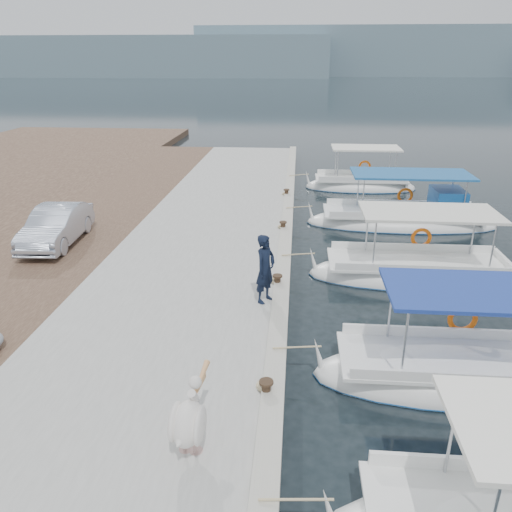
% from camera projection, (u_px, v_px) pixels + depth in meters
% --- Properties ---
extents(ground, '(400.00, 400.00, 0.00)m').
position_uv_depth(ground, '(288.00, 328.00, 13.01)').
color(ground, black).
rests_on(ground, ground).
extents(concrete_quay, '(6.00, 40.00, 0.50)m').
position_uv_depth(concrete_quay, '(207.00, 248.00, 17.78)').
color(concrete_quay, '#9F9F9A').
rests_on(concrete_quay, ground).
extents(quay_curb, '(0.44, 40.00, 0.12)m').
position_uv_depth(quay_curb, '(285.00, 242.00, 17.45)').
color(quay_curb, '#AEAB9A').
rests_on(quay_curb, concrete_quay).
extents(cobblestone_strip, '(4.00, 40.00, 0.50)m').
position_uv_depth(cobblestone_strip, '(72.00, 244.00, 18.16)').
color(cobblestone_strip, '#4C3528').
rests_on(cobblestone_strip, ground).
extents(distant_hills, '(330.00, 60.00, 18.00)m').
position_uv_depth(distant_hills, '(376.00, 55.00, 194.54)').
color(distant_hills, slate).
rests_on(distant_hills, ground).
extents(fishing_caique_b, '(6.21, 2.21, 2.83)m').
position_uv_depth(fishing_caique_b, '(457.00, 377.00, 10.78)').
color(fishing_caique_b, white).
rests_on(fishing_caique_b, ground).
extents(fishing_caique_c, '(6.83, 2.31, 2.83)m').
position_uv_depth(fishing_caique_c, '(416.00, 275.00, 15.89)').
color(fishing_caique_c, white).
rests_on(fishing_caique_c, ground).
extents(fishing_caique_d, '(7.90, 2.44, 2.83)m').
position_uv_depth(fishing_caique_d, '(404.00, 221.00, 20.90)').
color(fishing_caique_d, white).
rests_on(fishing_caique_d, ground).
extents(fishing_caique_e, '(5.87, 2.23, 2.83)m').
position_uv_depth(fishing_caique_e, '(360.00, 187.00, 26.80)').
color(fishing_caique_e, white).
rests_on(fishing_caique_e, ground).
extents(mooring_bollards, '(0.28, 20.28, 0.33)m').
position_uv_depth(mooring_bollards, '(277.00, 279.00, 14.17)').
color(mooring_bollards, black).
rests_on(mooring_bollards, concrete_quay).
extents(pelican, '(0.63, 1.54, 1.19)m').
position_uv_depth(pelican, '(189.00, 420.00, 8.03)').
color(pelican, tan).
rests_on(pelican, concrete_quay).
extents(fisherman, '(0.73, 0.81, 1.86)m').
position_uv_depth(fisherman, '(265.00, 269.00, 13.01)').
color(fisherman, black).
rests_on(fisherman, concrete_quay).
extents(parked_car, '(1.62, 4.02, 1.30)m').
position_uv_depth(parked_car, '(56.00, 226.00, 17.25)').
color(parked_car, silver).
rests_on(parked_car, cobblestone_strip).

